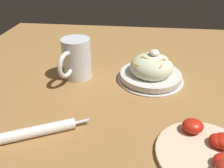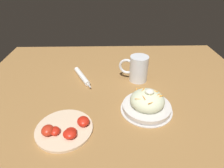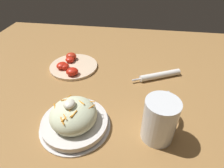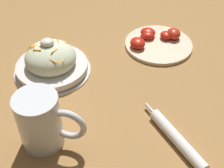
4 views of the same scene
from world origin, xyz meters
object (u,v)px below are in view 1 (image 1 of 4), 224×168
at_px(salad_plate, 151,71).
at_px(beer_mug, 76,61).
at_px(tomato_plate, 209,152).
at_px(napkin_roll, 38,131).

bearing_deg(salad_plate, beer_mug, -88.92).
bearing_deg(tomato_plate, salad_plate, -160.27).
bearing_deg(napkin_roll, tomato_plate, 86.88).
height_order(napkin_roll, tomato_plate, tomato_plate).
height_order(salad_plate, beer_mug, beer_mug).
height_order(salad_plate, napkin_roll, salad_plate).
height_order(salad_plate, tomato_plate, salad_plate).
height_order(beer_mug, napkin_roll, beer_mug).
distance_m(salad_plate, tomato_plate, 0.34).
bearing_deg(salad_plate, tomato_plate, 19.73).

